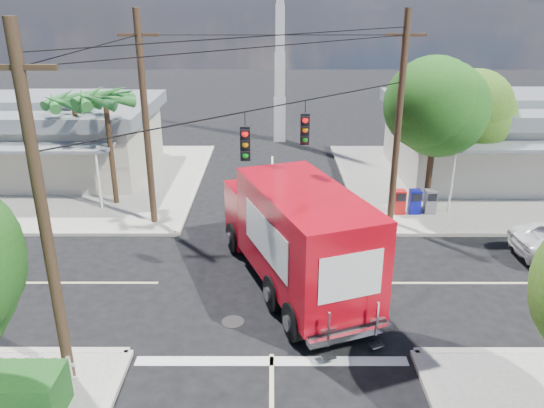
{
  "coord_description": "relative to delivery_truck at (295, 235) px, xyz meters",
  "views": [
    {
      "loc": [
        0.02,
        -16.32,
        9.32
      ],
      "look_at": [
        0.0,
        2.0,
        2.2
      ],
      "focal_mm": 35.0,
      "sensor_mm": 36.0,
      "label": 1
    }
  ],
  "objects": [
    {
      "name": "ground",
      "position": [
        -0.79,
        0.1,
        -1.89
      ],
      "size": [
        120.0,
        120.0,
        0.0
      ],
      "primitive_type": "plane",
      "color": "black",
      "rests_on": "ground"
    },
    {
      "name": "sidewalk_ne",
      "position": [
        10.09,
        10.98,
        -1.82
      ],
      "size": [
        14.12,
        14.12,
        0.14
      ],
      "color": "gray",
      "rests_on": "ground"
    },
    {
      "name": "sidewalk_nw",
      "position": [
        -11.67,
        10.98,
        -1.82
      ],
      "size": [
        14.12,
        14.12,
        0.14
      ],
      "color": "gray",
      "rests_on": "ground"
    },
    {
      "name": "road_markings",
      "position": [
        -0.79,
        -1.37,
        -1.89
      ],
      "size": [
        32.0,
        32.0,
        0.01
      ],
      "color": "beige",
      "rests_on": "ground"
    },
    {
      "name": "building_ne",
      "position": [
        11.71,
        12.07,
        0.43
      ],
      "size": [
        11.8,
        10.2,
        4.5
      ],
      "color": "beige",
      "rests_on": "sidewalk_ne"
    },
    {
      "name": "building_nw",
      "position": [
        -12.79,
        12.57,
        0.33
      ],
      "size": [
        10.8,
        10.2,
        4.3
      ],
      "color": "beige",
      "rests_on": "sidewalk_nw"
    },
    {
      "name": "radio_tower",
      "position": [
        -0.29,
        20.1,
        3.75
      ],
      "size": [
        0.8,
        0.8,
        17.0
      ],
      "color": "silver",
      "rests_on": "ground"
    },
    {
      "name": "tree_ne_front",
      "position": [
        6.42,
        6.86,
        2.87
      ],
      "size": [
        4.21,
        4.14,
        6.66
      ],
      "color": "#422D1C",
      "rests_on": "sidewalk_ne"
    },
    {
      "name": "tree_ne_back",
      "position": [
        9.02,
        9.06,
        2.29
      ],
      "size": [
        3.77,
        3.66,
        5.82
      ],
      "color": "#422D1C",
      "rests_on": "sidewalk_ne"
    },
    {
      "name": "palm_nw_front",
      "position": [
        -8.29,
        7.6,
        3.15
      ],
      "size": [
        3.01,
        3.08,
        5.59
      ],
      "color": "#422D1C",
      "rests_on": "sidewalk_nw"
    },
    {
      "name": "palm_nw_back",
      "position": [
        -10.29,
        9.1,
        2.78
      ],
      "size": [
        3.01,
        3.08,
        5.19
      ],
      "color": "#422D1C",
      "rests_on": "sidewalk_nw"
    },
    {
      "name": "utility_poles",
      "position": [
        -2.37,
        1.71,
        2.78
      ],
      "size": [
        12.0,
        10.68,
        9.0
      ],
      "color": "#473321",
      "rests_on": "ground"
    },
    {
      "name": "vending_boxes",
      "position": [
        5.71,
        6.3,
        -1.2
      ],
      "size": [
        1.9,
        0.5,
        1.1
      ],
      "color": "#B51413",
      "rests_on": "sidewalk_ne"
    },
    {
      "name": "delivery_truck",
      "position": [
        0.0,
        0.0,
        0.0
      ],
      "size": [
        5.33,
        8.94,
        3.73
      ],
      "color": "black",
      "rests_on": "ground"
    }
  ]
}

